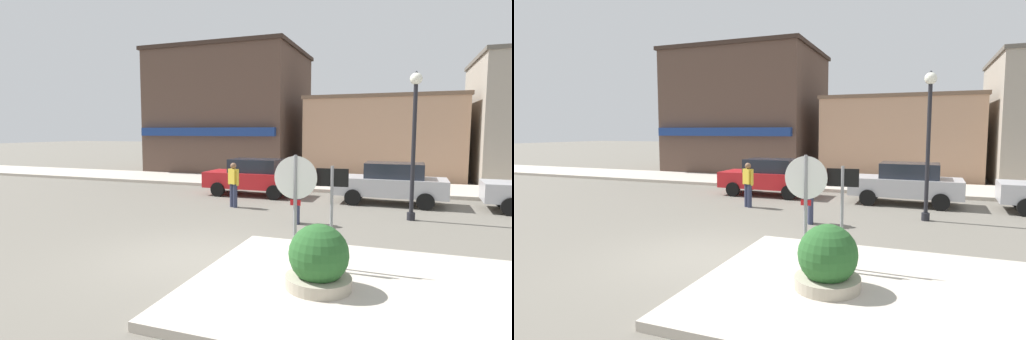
% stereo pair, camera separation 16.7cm
% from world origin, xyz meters
% --- Properties ---
extents(ground_plane, '(160.00, 160.00, 0.00)m').
position_xyz_m(ground_plane, '(0.00, 0.00, 0.00)').
color(ground_plane, '#6B665B').
extents(sidewalk_corner, '(6.40, 4.80, 0.15)m').
position_xyz_m(sidewalk_corner, '(3.99, -0.75, 0.07)').
color(sidewalk_corner, beige).
rests_on(sidewalk_corner, ground).
extents(kerb_far, '(80.00, 4.00, 0.15)m').
position_xyz_m(kerb_far, '(0.00, 12.13, 0.07)').
color(kerb_far, beige).
rests_on(kerb_far, ground).
extents(stop_sign, '(0.82, 0.09, 2.30)m').
position_xyz_m(stop_sign, '(2.34, -0.15, 1.52)').
color(stop_sign, gray).
rests_on(stop_sign, ground).
extents(one_way_sign, '(0.60, 0.07, 2.10)m').
position_xyz_m(one_way_sign, '(3.01, 0.00, 1.33)').
color(one_way_sign, gray).
rests_on(one_way_sign, ground).
extents(planter, '(1.10, 1.10, 1.23)m').
position_xyz_m(planter, '(2.99, -1.07, 0.56)').
color(planter, '#ADA38E').
rests_on(planter, ground).
extents(lamp_post, '(0.36, 0.36, 4.54)m').
position_xyz_m(lamp_post, '(4.53, 5.60, 2.96)').
color(lamp_post, black).
rests_on(lamp_post, ground).
extents(parked_car_nearest, '(4.01, 1.89, 1.56)m').
position_xyz_m(parked_car_nearest, '(-1.76, 8.42, 0.81)').
color(parked_car_nearest, red).
rests_on(parked_car_nearest, ground).
extents(parked_car_second, '(4.03, 1.94, 1.56)m').
position_xyz_m(parked_car_second, '(3.83, 8.29, 0.81)').
color(parked_car_second, '#B7B7BC').
rests_on(parked_car_second, ground).
extents(pedestrian_crossing_near, '(0.33, 0.55, 1.61)m').
position_xyz_m(pedestrian_crossing_near, '(1.33, 3.94, 0.87)').
color(pedestrian_crossing_near, '#2D334C').
rests_on(pedestrian_crossing_near, ground).
extents(pedestrian_crossing_far, '(0.53, 0.36, 1.61)m').
position_xyz_m(pedestrian_crossing_far, '(-1.47, 5.63, 0.87)').
color(pedestrian_crossing_far, '#2D334C').
rests_on(pedestrian_crossing_far, ground).
extents(building_corner_shop, '(9.56, 8.26, 8.07)m').
position_xyz_m(building_corner_shop, '(-6.95, 18.02, 4.04)').
color(building_corner_shop, brown).
rests_on(building_corner_shop, ground).
extents(building_storefront_left_near, '(8.64, 5.44, 4.73)m').
position_xyz_m(building_storefront_left_near, '(3.07, 17.39, 2.37)').
color(building_storefront_left_near, tan).
rests_on(building_storefront_left_near, ground).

